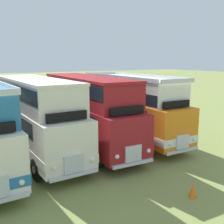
{
  "coord_description": "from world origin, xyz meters",
  "views": [
    {
      "loc": [
        -4.17,
        -15.44,
        5.59
      ],
      "look_at": [
        4.98,
        0.15,
        2.11
      ],
      "focal_mm": 44.45,
      "sensor_mm": 36.0,
      "label": 1
    }
  ],
  "objects_px": {
    "bus_third_in_row": "(37,114)",
    "bus_fifth_in_row": "(130,106)",
    "bus_fourth_in_row": "(88,108)",
    "cone_near_end": "(193,190)"
  },
  "relations": [
    {
      "from": "bus_fifth_in_row",
      "to": "cone_near_end",
      "type": "bearing_deg",
      "value": -107.03
    },
    {
      "from": "bus_fourth_in_row",
      "to": "bus_fifth_in_row",
      "type": "xyz_separation_m",
      "value": [
        3.3,
        0.06,
        -0.11
      ]
    },
    {
      "from": "bus_third_in_row",
      "to": "cone_near_end",
      "type": "relative_size",
      "value": 16.76
    },
    {
      "from": "bus_fourth_in_row",
      "to": "cone_near_end",
      "type": "height_order",
      "value": "bus_fourth_in_row"
    },
    {
      "from": "cone_near_end",
      "to": "bus_fifth_in_row",
      "type": "bearing_deg",
      "value": 72.97
    },
    {
      "from": "bus_third_in_row",
      "to": "bus_fourth_in_row",
      "type": "height_order",
      "value": "same"
    },
    {
      "from": "bus_fourth_in_row",
      "to": "cone_near_end",
      "type": "relative_size",
      "value": 17.98
    },
    {
      "from": "bus_third_in_row",
      "to": "bus_fifth_in_row",
      "type": "height_order",
      "value": "bus_fifth_in_row"
    },
    {
      "from": "bus_third_in_row",
      "to": "cone_near_end",
      "type": "bearing_deg",
      "value": -63.88
    },
    {
      "from": "bus_fourth_in_row",
      "to": "bus_fifth_in_row",
      "type": "relative_size",
      "value": 1.03
    }
  ]
}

